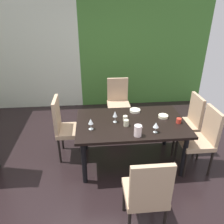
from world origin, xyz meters
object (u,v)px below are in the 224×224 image
chair_right_near (202,137)px  wine_glass_east (115,114)px  chair_right_far (188,120)px  wine_glass_front (91,122)px  wine_glass_north (156,125)px  cup_near_window (126,123)px  chair_head_far (118,100)px  dining_table (131,126)px  serving_bowl_south (135,111)px  chair_head_near (147,193)px  serving_bowl_left (163,116)px  cup_rear (125,118)px  pitcher_near_shelf (138,131)px  cup_west (179,121)px  chair_left_far (65,125)px

chair_right_near → wine_glass_east: bearing=77.8°
chair_right_far → wine_glass_front: bearing=104.5°
wine_glass_north → cup_near_window: wine_glass_north is taller
chair_head_far → wine_glass_front: 1.51m
dining_table → serving_bowl_south: serving_bowl_south is taller
chair_head_near → serving_bowl_left: 1.43m
wine_glass_front → cup_rear: wine_glass_front is taller
wine_glass_north → cup_rear: size_ratio=2.07×
wine_glass_north → cup_rear: (-0.36, 0.38, -0.07)m
dining_table → wine_glass_north: size_ratio=10.74×
chair_head_near → serving_bowl_left: size_ratio=6.85×
chair_head_near → wine_glass_front: size_ratio=6.17×
wine_glass_front → wine_glass_east: bearing=25.9°
chair_head_far → serving_bowl_left: size_ratio=6.67×
chair_head_near → serving_bowl_south: bearing=84.0°
serving_bowl_left → wine_glass_front: bearing=-167.5°
chair_head_far → wine_glass_east: chair_head_far is taller
chair_head_near → cup_near_window: size_ratio=10.99×
dining_table → wine_glass_front: bearing=-165.1°
dining_table → wine_glass_east: size_ratio=9.04×
dining_table → chair_head_far: (-0.05, 1.22, -0.09)m
chair_head_far → cup_near_window: 1.34m
chair_head_near → serving_bowl_south: 1.57m
wine_glass_north → chair_right_near: bearing=5.4°
wine_glass_north → serving_bowl_south: (-0.16, 0.66, -0.09)m
chair_right_far → cup_rear: (-1.09, -0.20, 0.21)m
chair_head_near → chair_head_far: chair_head_near is taller
chair_right_far → pitcher_near_shelf: size_ratio=6.34×
serving_bowl_left → cup_west: (0.17, -0.19, 0.02)m
chair_right_far → pitcher_near_shelf: chair_right_far is taller
chair_head_far → pitcher_near_shelf: size_ratio=6.29×
dining_table → chair_right_far: size_ratio=1.63×
wine_glass_front → chair_left_far: bearing=134.8°
dining_table → serving_bowl_south: bearing=69.9°
chair_head_near → chair_head_far: size_ratio=1.03×
wine_glass_east → pitcher_near_shelf: (0.26, -0.40, -0.05)m
wine_glass_north → cup_west: (0.41, 0.22, -0.07)m
chair_right_far → cup_west: bearing=138.6°
chair_head_near → pitcher_near_shelf: 0.86m
chair_head_near → dining_table: bearing=88.0°
wine_glass_front → serving_bowl_south: (0.72, 0.49, -0.10)m
wine_glass_east → serving_bowl_left: wine_glass_east is taller
chair_head_near → chair_head_far: bearing=90.1°
cup_rear → chair_right_near: bearing=-15.9°
pitcher_near_shelf → cup_near_window: bearing=112.2°
wine_glass_east → chair_head_near: bearing=-80.8°
wine_glass_north → cup_west: 0.47m
serving_bowl_south → wine_glass_east: bearing=-138.8°
chair_right_far → pitcher_near_shelf: (-0.99, -0.65, 0.25)m
chair_head_far → wine_glass_east: bearing=80.8°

